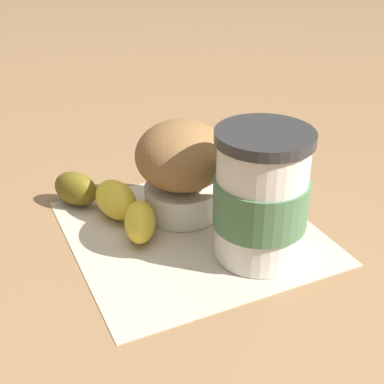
# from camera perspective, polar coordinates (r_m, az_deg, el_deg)

# --- Properties ---
(ground_plane) EXTENTS (3.00, 3.00, 0.00)m
(ground_plane) POSITION_cam_1_polar(r_m,az_deg,el_deg) (0.55, 0.00, -4.28)
(ground_plane) COLOR #936D47
(paper_napkin) EXTENTS (0.30, 0.30, 0.00)m
(paper_napkin) POSITION_cam_1_polar(r_m,az_deg,el_deg) (0.55, 0.00, -4.21)
(paper_napkin) COLOR beige
(paper_napkin) RESTS_ON ground_plane
(coffee_cup) EXTENTS (0.09, 0.09, 0.12)m
(coffee_cup) POSITION_cam_1_polar(r_m,az_deg,el_deg) (0.48, 7.35, -0.53)
(coffee_cup) COLOR silver
(coffee_cup) RESTS_ON paper_napkin
(muffin) EXTENTS (0.10, 0.10, 0.10)m
(muffin) POSITION_cam_1_polar(r_m,az_deg,el_deg) (0.55, -1.10, 2.78)
(muffin) COLOR white
(muffin) RESTS_ON paper_napkin
(banana) EXTENTS (0.11, 0.13, 0.04)m
(banana) POSITION_cam_1_polar(r_m,az_deg,el_deg) (0.56, -8.70, -1.11)
(banana) COLOR yellow
(banana) RESTS_ON paper_napkin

